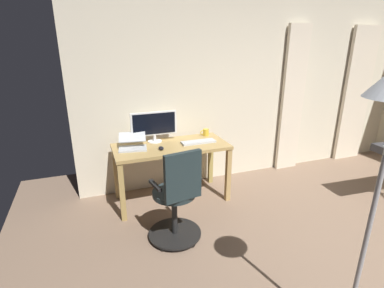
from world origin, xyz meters
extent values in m
cube|color=beige|center=(0.00, -2.69, 1.30)|extent=(5.35, 0.10, 2.60)
cube|color=beige|center=(-1.85, -2.58, 1.11)|extent=(0.53, 0.06, 2.22)
cube|color=beige|center=(-0.55, -2.58, 1.11)|extent=(0.38, 0.06, 2.22)
cube|color=#AC8B4F|center=(1.52, -2.22, 0.73)|extent=(1.42, 0.64, 0.04)
cube|color=tan|center=(0.85, -1.94, 0.36)|extent=(0.06, 0.06, 0.71)
cube|color=#A7894D|center=(2.19, -1.94, 0.36)|extent=(0.06, 0.06, 0.71)
cube|color=#A48E4A|center=(0.85, -2.50, 0.36)|extent=(0.06, 0.06, 0.71)
cube|color=tan|center=(2.19, -2.50, 0.36)|extent=(0.06, 0.06, 0.71)
cylinder|color=black|center=(1.73, -1.44, 0.04)|extent=(0.56, 0.56, 0.02)
sphere|color=black|center=(1.47, -1.48, 0.03)|extent=(0.05, 0.05, 0.05)
sphere|color=black|center=(1.69, -1.69, 0.03)|extent=(0.05, 0.05, 0.05)
sphere|color=black|center=(1.96, -1.55, 0.03)|extent=(0.05, 0.05, 0.05)
sphere|color=black|center=(1.91, -1.25, 0.03)|extent=(0.05, 0.05, 0.05)
sphere|color=black|center=(1.61, -1.21, 0.03)|extent=(0.05, 0.05, 0.05)
cylinder|color=black|center=(1.73, -1.44, 0.27)|extent=(0.06, 0.06, 0.46)
cylinder|color=#1E2A2D|center=(1.73, -1.44, 0.52)|extent=(0.51, 0.51, 0.05)
cube|color=#1E2B2E|center=(1.69, -1.24, 0.79)|extent=(0.38, 0.11, 0.48)
cube|color=black|center=(1.92, -1.40, 0.66)|extent=(0.08, 0.24, 0.03)
cube|color=black|center=(1.53, -1.47, 0.66)|extent=(0.08, 0.24, 0.03)
cylinder|color=white|center=(1.68, -2.42, 0.76)|extent=(0.18, 0.18, 0.01)
cylinder|color=white|center=(1.68, -2.42, 0.81)|extent=(0.04, 0.04, 0.08)
cube|color=white|center=(1.68, -2.43, 1.00)|extent=(0.59, 0.03, 0.30)
cube|color=black|center=(1.68, -2.41, 1.00)|extent=(0.54, 0.01, 0.26)
cube|color=#B7BCC1|center=(1.17, -2.18, 0.77)|extent=(0.44, 0.14, 0.02)
cube|color=#B7BCC1|center=(1.99, -2.23, 0.76)|extent=(0.36, 0.26, 0.02)
cube|color=#B7BCC1|center=(1.98, -2.33, 0.88)|extent=(0.35, 0.26, 0.07)
ellipsoid|color=black|center=(1.68, -2.10, 0.77)|extent=(0.06, 0.10, 0.04)
cylinder|color=gold|center=(0.96, -2.44, 0.80)|extent=(0.08, 0.08, 0.09)
torus|color=gold|center=(1.01, -2.44, 0.80)|extent=(0.06, 0.01, 0.06)
cylinder|color=#A5A5A8|center=(0.98, 0.09, 0.85)|extent=(0.03, 0.03, 1.70)
camera|label=1|loc=(2.48, 1.13, 1.97)|focal=27.61mm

